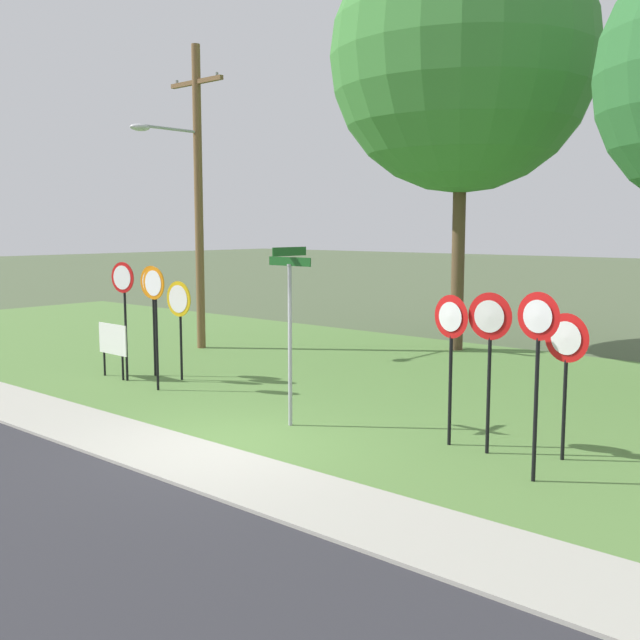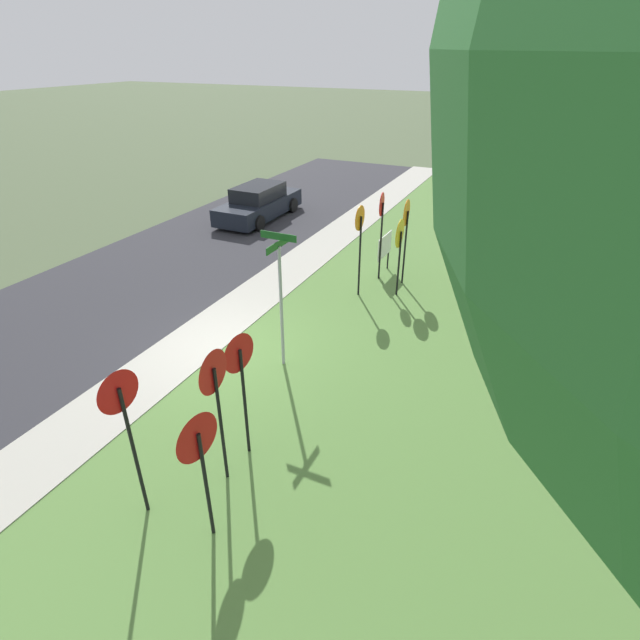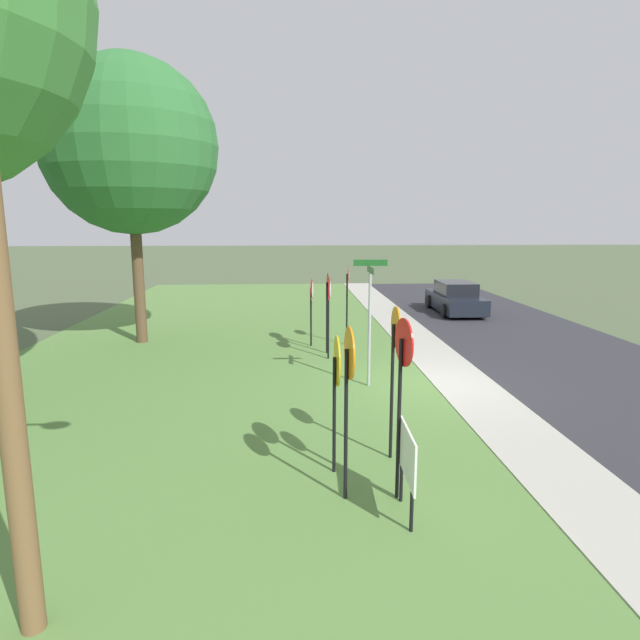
# 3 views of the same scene
# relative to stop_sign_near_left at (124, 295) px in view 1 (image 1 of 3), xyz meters

# --- Properties ---
(ground_plane) EXTENTS (160.00, 160.00, 0.00)m
(ground_plane) POSITION_rel_stop_sign_near_left_xyz_m (5.47, -1.97, -1.98)
(ground_plane) COLOR #4C5B3D
(sidewalk_strip) EXTENTS (44.00, 1.60, 0.06)m
(sidewalk_strip) POSITION_rel_stop_sign_near_left_xyz_m (5.47, -2.77, -1.95)
(sidewalk_strip) COLOR #ADAA9E
(sidewalk_strip) RESTS_ON ground_plane
(grass_median) EXTENTS (44.00, 12.00, 0.04)m
(grass_median) POSITION_rel_stop_sign_near_left_xyz_m (5.47, 4.03, -1.96)
(grass_median) COLOR #567F3D
(grass_median) RESTS_ON ground_plane
(stop_sign_near_left) EXTENTS (0.68, 0.13, 2.68)m
(stop_sign_near_left) POSITION_rel_stop_sign_near_left_xyz_m (0.00, 0.00, 0.00)
(stop_sign_near_left) COLOR black
(stop_sign_near_left) RESTS_ON grass_median
(stop_sign_near_right) EXTENTS (0.69, 0.09, 2.63)m
(stop_sign_near_right) POSITION_rel_stop_sign_near_left_xyz_m (1.34, -0.16, -0.04)
(stop_sign_near_right) COLOR black
(stop_sign_near_right) RESTS_ON grass_median
(stop_sign_far_left) EXTENTS (0.75, 0.11, 2.57)m
(stop_sign_far_left) POSITION_rel_stop_sign_near_left_xyz_m (0.01, 0.76, -0.06)
(stop_sign_far_left) COLOR black
(stop_sign_far_left) RESTS_ON grass_median
(stop_sign_far_center) EXTENTS (0.80, 0.10, 2.25)m
(stop_sign_far_center) POSITION_rel_stop_sign_near_left_xyz_m (0.87, 0.85, -0.30)
(stop_sign_far_center) COLOR black
(stop_sign_far_center) RESTS_ON grass_median
(yield_sign_near_left) EXTENTS (0.68, 0.15, 2.40)m
(yield_sign_near_left) POSITION_rel_stop_sign_near_left_xyz_m (8.15, 0.41, -0.15)
(yield_sign_near_left) COLOR black
(yield_sign_near_left) RESTS_ON grass_median
(yield_sign_near_right) EXTENTS (0.72, 0.14, 2.20)m
(yield_sign_near_right) POSITION_rel_stop_sign_near_left_xyz_m (9.83, 0.85, -0.30)
(yield_sign_near_right) COLOR black
(yield_sign_near_right) RESTS_ON grass_median
(yield_sign_far_left) EXTENTS (0.72, 0.10, 2.48)m
(yield_sign_far_left) POSITION_rel_stop_sign_near_left_xyz_m (8.82, 0.41, -0.09)
(yield_sign_far_left) COLOR black
(yield_sign_far_left) RESTS_ON grass_median
(yield_sign_far_right) EXTENTS (0.65, 0.13, 2.60)m
(yield_sign_far_right) POSITION_rel_stop_sign_near_left_xyz_m (9.93, -0.32, -0.02)
(yield_sign_far_right) COLOR black
(yield_sign_far_right) RESTS_ON grass_median
(street_name_post) EXTENTS (0.96, 0.82, 3.11)m
(street_name_post) POSITION_rel_stop_sign_near_left_xyz_m (5.43, -0.35, -0.10)
(street_name_post) COLOR #9EA0A8
(street_name_post) RESTS_ON grass_median
(utility_pole) EXTENTS (2.10, 2.31, 8.44)m
(utility_pole) POSITION_rel_stop_sign_near_left_xyz_m (-2.34, 4.00, 2.63)
(utility_pole) COLOR brown
(utility_pole) RESTS_ON grass_median
(notice_board) EXTENTS (1.10, 0.07, 1.25)m
(notice_board) POSITION_rel_stop_sign_near_left_xyz_m (-0.50, 0.00, -1.10)
(notice_board) COLOR black
(notice_board) RESTS_ON grass_median
(oak_tree_left) EXTENTS (7.22, 7.22, 11.60)m
(oak_tree_left) POSITION_rel_stop_sign_near_left_xyz_m (3.36, 8.69, 6.04)
(oak_tree_left) COLOR brown
(oak_tree_left) RESTS_ON grass_median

